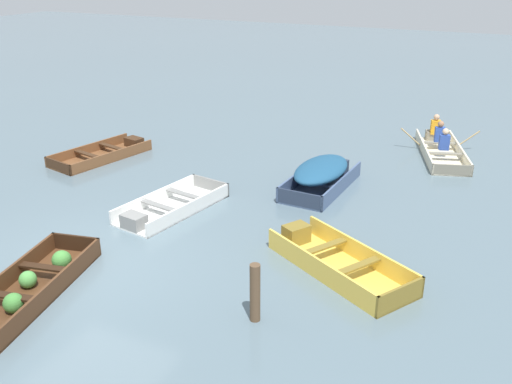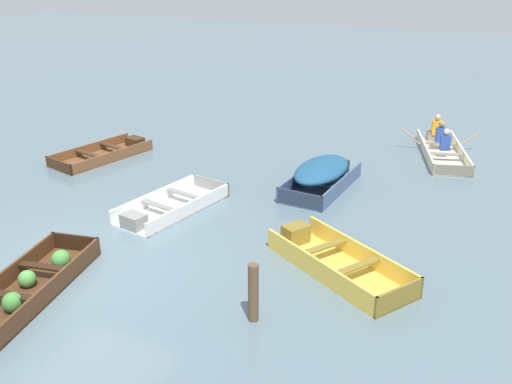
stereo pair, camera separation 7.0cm
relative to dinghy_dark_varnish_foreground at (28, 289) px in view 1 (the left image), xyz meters
name	(u,v)px [view 1 (the left image)]	position (x,y,z in m)	size (l,w,h in m)	color
ground_plane	(86,267)	(0.18, 1.21, -0.15)	(80.00, 80.00, 0.00)	slate
dinghy_dark_varnish_foreground	(28,289)	(0.00, 0.00, 0.00)	(1.64, 3.31, 0.40)	#4C2D19
skiff_slate_blue_near_moored	(322,173)	(2.85, 6.82, 0.26)	(1.28, 2.74, 0.70)	#475B7F
skiff_wooden_brown_mid_moored	(104,154)	(-3.60, 6.39, -0.05)	(1.74, 3.05, 0.31)	brown
skiff_white_far_moored	(169,207)	(0.23, 3.95, -0.03)	(1.57, 2.90, 0.34)	white
skiff_yellow_outer_moored	(335,261)	(4.40, 3.19, 0.00)	(3.12, 2.43, 0.41)	#E5BC47
rowboat_cream_with_crew	(440,147)	(5.11, 10.89, 0.05)	(2.30, 3.51, 0.89)	beige
mooring_post	(255,293)	(3.78, 1.06, 0.36)	(0.17, 0.17, 1.00)	brown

